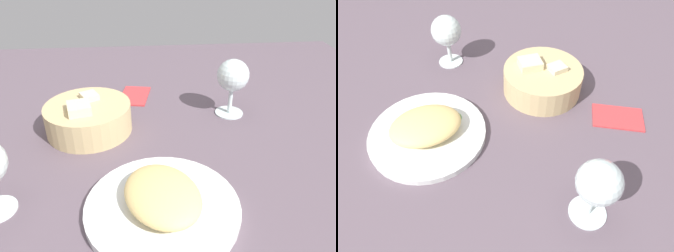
% 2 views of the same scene
% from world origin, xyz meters
% --- Properties ---
extents(ground_plane, '(1.40, 1.40, 0.02)m').
position_xyz_m(ground_plane, '(0.00, 0.00, -0.01)').
color(ground_plane, '#5E4F5A').
extents(plate, '(0.24, 0.24, 0.01)m').
position_xyz_m(plate, '(-0.15, -0.01, 0.01)').
color(plate, white).
rests_on(plate, ground_plane).
extents(omelette, '(0.18, 0.16, 0.04)m').
position_xyz_m(omelette, '(-0.15, -0.01, 0.03)').
color(omelette, '#EECB7A').
rests_on(omelette, plate).
extents(lettuce_garnish, '(0.04, 0.04, 0.01)m').
position_xyz_m(lettuce_garnish, '(-0.10, 0.03, 0.02)').
color(lettuce_garnish, '#488539').
rests_on(lettuce_garnish, plate).
extents(bread_basket, '(0.18, 0.18, 0.08)m').
position_xyz_m(bread_basket, '(0.10, 0.14, 0.03)').
color(bread_basket, tan).
rests_on(bread_basket, ground_plane).
extents(wine_glass_near, '(0.07, 0.07, 0.13)m').
position_xyz_m(wine_glass_near, '(0.15, -0.19, 0.09)').
color(wine_glass_near, silver).
rests_on(wine_glass_near, ground_plane).
extents(wine_glass_far, '(0.07, 0.07, 0.13)m').
position_xyz_m(wine_glass_far, '(-0.13, 0.25, 0.09)').
color(wine_glass_far, silver).
rests_on(wine_glass_far, ground_plane).
extents(folded_napkin, '(0.12, 0.09, 0.01)m').
position_xyz_m(folded_napkin, '(0.27, 0.04, 0.00)').
color(folded_napkin, '#D3393C').
rests_on(folded_napkin, ground_plane).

